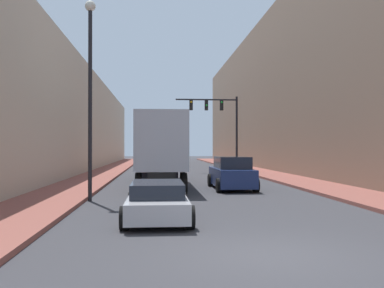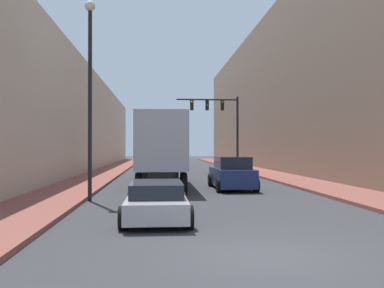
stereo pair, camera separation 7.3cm
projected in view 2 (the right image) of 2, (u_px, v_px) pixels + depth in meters
The scene contains 10 objects.
ground_plane at pixel (267, 256), 8.65m from camera, with size 200.00×200.00×0.00m, color #38383D.
sidewalk_right at pixel (255, 171), 39.08m from camera, with size 2.97×80.00×0.15m.
sidewalk_left at pixel (108, 171), 38.03m from camera, with size 2.97×80.00×0.15m.
building_right at pixel (302, 90), 39.49m from camera, with size 6.00×80.00×15.05m.
building_left at pixel (57, 119), 37.71m from camera, with size 6.00×80.00×9.36m.
semi_truck at pixel (161, 147), 25.00m from camera, with size 2.47×12.31×3.90m.
sedan_car at pixel (157, 200), 13.11m from camera, with size 1.99×4.75×1.15m.
suv_car at pixel (232, 174), 22.49m from camera, with size 2.07×4.66×1.72m.
traffic_signal_gantry at pixel (222, 118), 38.58m from camera, with size 5.64×0.35×6.81m.
street_lamp at pixel (90, 76), 17.47m from camera, with size 0.44×0.44×8.21m.
Camera 2 is at (-2.20, -8.52, 2.19)m, focal length 40.00 mm.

